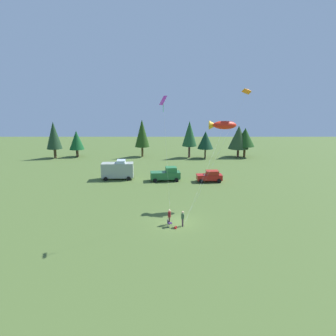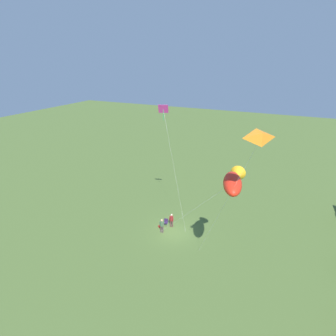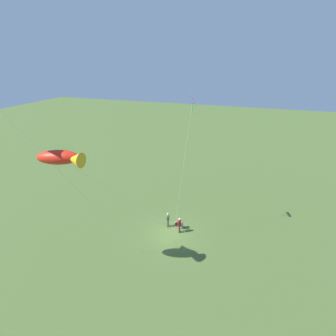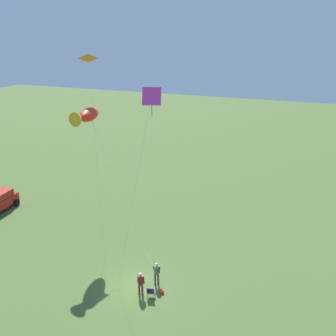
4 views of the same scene
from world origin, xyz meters
name	(u,v)px [view 2 (image 2 of 4)]	position (x,y,z in m)	size (l,w,h in m)	color
ground_plane	(173,231)	(0.00, 0.00, 0.00)	(160.00, 160.00, 0.00)	#49612C
person_kite_flyer	(162,225)	(0.76, -1.06, 1.02)	(0.39, 0.58, 1.74)	#543844
folding_chair	(166,222)	(-0.76, -1.25, 0.49)	(0.58, 0.58, 0.82)	#2D1D42
person_spectator	(172,219)	(-0.72, -0.51, 1.02)	(0.38, 0.53, 1.74)	brown
backpack_on_grass	(160,226)	(-0.04, -1.74, 0.11)	(0.32, 0.22, 0.22)	red
kite_large_fish	(234,181)	(6.08, 7.24, 10.44)	(7.40, 9.54, 11.03)	red
kite_delta_orange	(262,138)	(9.65, 8.98, 14.72)	(8.43, 6.01, 15.20)	orange
kite_diamond_rainbow	(164,113)	(-1.33, -1.70, 13.26)	(1.22, 3.73, 14.14)	#E038A2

